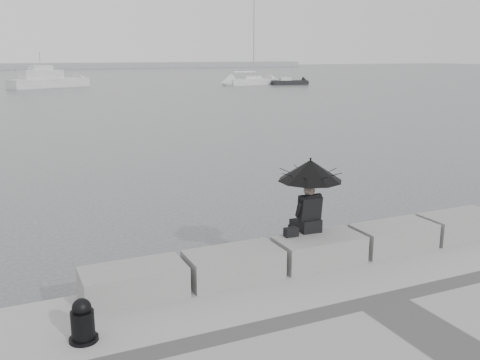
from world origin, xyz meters
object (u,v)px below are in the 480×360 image
sailboat_right (251,81)px  motor_cruiser (49,80)px  mooring_bollard (83,324)px  small_motorboat (290,82)px  seated_person (310,178)px

sailboat_right → motor_cruiser: sailboat_right is taller
mooring_bollard → motor_cruiser: (5.87, 66.38, 0.14)m
small_motorboat → mooring_bollard: bearing=-111.8°
seated_person → small_motorboat: seated_person is taller
mooring_bollard → sailboat_right: bearing=62.4°
motor_cruiser → small_motorboat: motor_cruiser is taller
motor_cruiser → mooring_bollard: bearing=-119.0°
mooring_bollard → sailboat_right: size_ratio=0.05×
sailboat_right → small_motorboat: (4.97, -2.19, -0.21)m
seated_person → motor_cruiser: 65.03m
small_motorboat → sailboat_right: bearing=166.4°
sailboat_right → motor_cruiser: size_ratio=1.24×
mooring_bollard → small_motorboat: (36.92, 58.94, -0.44)m
sailboat_right → small_motorboat: 5.43m
mooring_bollard → seated_person: bearing=17.7°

